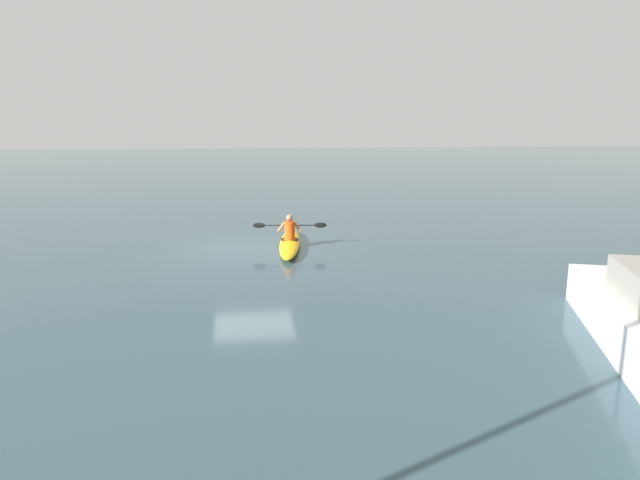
% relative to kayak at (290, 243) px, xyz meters
% --- Properties ---
extents(ground_plane, '(160.00, 160.00, 0.00)m').
position_rel_kayak_xyz_m(ground_plane, '(1.19, 0.19, -0.13)').
color(ground_plane, '#334C56').
extents(kayak, '(1.21, 4.60, 0.26)m').
position_rel_kayak_xyz_m(kayak, '(0.00, 0.00, 0.00)').
color(kayak, '#EAB214').
rests_on(kayak, ground).
extents(kayaker, '(2.33, 0.53, 0.79)m').
position_rel_kayak_xyz_m(kayaker, '(0.00, 0.04, 0.48)').
color(kayaker, '#E04C14').
rests_on(kayaker, kayak).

